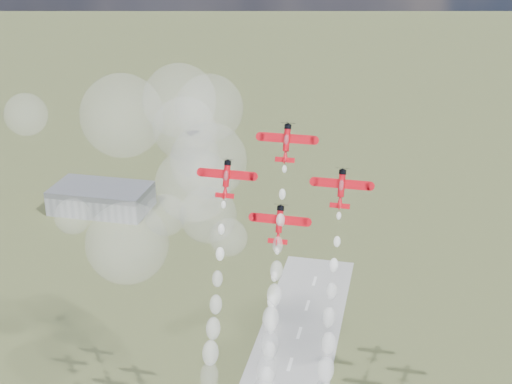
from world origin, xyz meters
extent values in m
cube|color=gray|center=(-120.00, 180.00, 5.00)|extent=(50.00, 28.00, 10.00)
cube|color=#595B60|center=(-120.00, 180.00, 11.50)|extent=(50.00, 28.00, 3.00)
cylinder|color=red|center=(8.29, 8.46, 104.86)|extent=(1.38, 3.33, 5.23)
cylinder|color=black|center=(8.29, 9.58, 107.37)|extent=(1.57, 1.84, 1.54)
cube|color=red|center=(8.29, 8.89, 104.99)|extent=(11.99, 1.00, 1.88)
cube|color=white|center=(5.05, 9.00, 104.94)|extent=(4.72, 0.25, 0.51)
cube|color=white|center=(11.53, 9.00, 104.94)|extent=(4.72, 0.25, 0.51)
cube|color=red|center=(8.29, 6.53, 100.88)|extent=(4.32, 0.55, 1.04)
cube|color=red|center=(8.29, 5.77, 101.00)|extent=(0.14, 2.05, 1.85)
ellipsoid|color=silver|center=(8.29, 7.93, 104.99)|extent=(1.08, 1.87, 2.62)
cone|color=red|center=(8.29, 6.94, 101.56)|extent=(1.38, 2.30, 2.89)
cylinder|color=red|center=(-4.38, 4.85, 96.75)|extent=(1.38, 3.33, 5.23)
cylinder|color=black|center=(-4.38, 5.97, 99.27)|extent=(1.57, 1.84, 1.54)
cube|color=red|center=(-4.38, 5.28, 96.88)|extent=(11.99, 1.00, 1.88)
cube|color=white|center=(-7.63, 5.39, 96.83)|extent=(4.72, 0.25, 0.51)
cube|color=white|center=(-1.14, 5.39, 96.83)|extent=(4.72, 0.25, 0.51)
cube|color=red|center=(-4.38, 2.92, 92.77)|extent=(4.32, 0.55, 1.04)
cube|color=red|center=(-4.38, 2.16, 92.89)|extent=(0.14, 2.05, 1.85)
ellipsoid|color=silver|center=(-4.38, 4.32, 96.88)|extent=(1.08, 1.87, 2.62)
cone|color=red|center=(-4.38, 3.33, 93.45)|extent=(1.38, 2.30, 2.89)
cylinder|color=red|center=(20.96, 4.85, 96.75)|extent=(1.38, 3.33, 5.23)
cylinder|color=black|center=(20.96, 5.97, 99.27)|extent=(1.57, 1.84, 1.54)
cube|color=red|center=(20.96, 5.28, 96.88)|extent=(11.99, 1.00, 1.88)
cube|color=white|center=(17.72, 5.39, 96.83)|extent=(4.72, 0.25, 0.51)
cube|color=white|center=(24.20, 5.39, 96.83)|extent=(4.72, 0.25, 0.51)
cube|color=red|center=(20.96, 2.92, 92.77)|extent=(4.32, 0.55, 1.04)
cube|color=red|center=(20.96, 2.16, 92.89)|extent=(0.14, 2.05, 1.85)
ellipsoid|color=silver|center=(20.96, 4.32, 96.88)|extent=(1.08, 1.87, 2.62)
cone|color=red|center=(20.96, 3.33, 93.45)|extent=(1.38, 2.30, 2.89)
cylinder|color=red|center=(8.29, 1.24, 88.65)|extent=(1.38, 3.33, 5.23)
cylinder|color=black|center=(8.29, 2.36, 91.16)|extent=(1.57, 1.84, 1.54)
cube|color=red|center=(8.29, 1.68, 88.78)|extent=(11.99, 1.00, 1.88)
cube|color=white|center=(5.05, 1.78, 88.73)|extent=(4.72, 0.25, 0.51)
cube|color=white|center=(11.53, 1.78, 88.73)|extent=(4.72, 0.25, 0.51)
cube|color=red|center=(8.29, -0.69, 84.67)|extent=(4.32, 0.55, 1.04)
cube|color=red|center=(8.29, -1.44, 84.79)|extent=(0.14, 2.05, 1.85)
ellipsoid|color=silver|center=(8.29, 0.71, 88.78)|extent=(1.08, 1.87, 2.62)
cone|color=red|center=(8.29, -0.28, 85.35)|extent=(1.38, 2.30, 2.89)
sphere|color=white|center=(8.35, 5.88, 98.99)|extent=(1.03, 1.03, 1.03)
sphere|color=white|center=(8.35, 3.79, 93.91)|extent=(1.44, 1.44, 1.44)
sphere|color=white|center=(8.50, 1.29, 88.82)|extent=(1.86, 1.86, 1.86)
sphere|color=white|center=(8.36, -0.74, 83.81)|extent=(2.28, 2.28, 2.28)
sphere|color=white|center=(8.61, -3.14, 78.84)|extent=(2.70, 2.70, 2.70)
sphere|color=white|center=(8.54, -5.15, 73.85)|extent=(3.12, 3.12, 3.12)
sphere|color=white|center=(8.19, -7.08, 68.99)|extent=(3.53, 3.53, 3.53)
sphere|color=white|center=(8.64, -10.13, 64.56)|extent=(3.95, 3.95, 3.95)
sphere|color=white|center=(8.41, -12.24, 59.37)|extent=(4.37, 4.37, 4.37)
sphere|color=white|center=(-4.51, 2.35, 90.81)|extent=(1.03, 1.03, 1.03)
sphere|color=white|center=(-4.47, -0.02, 85.93)|extent=(1.44, 1.44, 1.44)
sphere|color=white|center=(-4.34, -1.98, 80.80)|extent=(1.86, 1.86, 1.86)
sphere|color=white|center=(-4.39, -4.33, 75.85)|extent=(2.28, 2.28, 2.28)
sphere|color=white|center=(-4.17, -6.81, 70.79)|extent=(2.70, 2.70, 2.70)
sphere|color=white|center=(-4.26, -9.04, 66.02)|extent=(3.12, 3.12, 3.12)
sphere|color=white|center=(-4.55, -10.71, 60.69)|extent=(3.53, 3.53, 3.53)
sphere|color=white|center=(-4.25, -13.09, 56.36)|extent=(3.95, 3.95, 3.95)
sphere|color=white|center=(20.96, 2.18, 90.76)|extent=(1.03, 1.03, 1.03)
sphere|color=white|center=(21.07, -0.13, 85.74)|extent=(1.44, 1.44, 1.44)
sphere|color=white|center=(20.81, -2.18, 81.12)|extent=(1.86, 1.86, 1.86)
sphere|color=white|center=(20.81, -4.27, 76.00)|extent=(2.28, 2.28, 2.28)
sphere|color=white|center=(20.75, -6.89, 71.08)|extent=(2.70, 2.70, 2.70)
sphere|color=white|center=(21.11, -8.53, 65.65)|extent=(3.12, 3.12, 3.12)
sphere|color=white|center=(21.10, -11.43, 61.01)|extent=(3.53, 3.53, 3.53)
sphere|color=white|center=(8.36, -1.29, 82.68)|extent=(1.03, 1.03, 1.03)
sphere|color=white|center=(8.27, -3.75, 77.73)|extent=(1.44, 1.44, 1.44)
sphere|color=white|center=(8.12, -5.85, 72.64)|extent=(1.86, 1.86, 1.86)
sphere|color=white|center=(8.43, -8.08, 68.06)|extent=(2.28, 2.28, 2.28)
sphere|color=white|center=(8.59, -10.52, 63.14)|extent=(2.70, 2.70, 2.70)
sphere|color=white|center=(8.49, -12.67, 57.70)|extent=(3.12, 3.12, 3.12)
sphere|color=white|center=(-11.67, 17.49, 108.09)|extent=(15.91, 15.91, 15.91)
sphere|color=white|center=(-30.18, 34.07, 71.47)|extent=(11.80, 11.80, 11.80)
sphere|color=white|center=(-59.62, 36.23, 67.06)|extent=(10.64, 10.64, 10.64)
sphere|color=white|center=(-17.09, 32.05, 73.72)|extent=(15.57, 15.57, 15.57)
sphere|color=white|center=(-9.98, 26.46, 70.38)|extent=(10.10, 10.10, 10.10)
sphere|color=white|center=(-15.38, 28.07, 90.98)|extent=(19.81, 19.81, 19.81)
sphere|color=white|center=(-23.50, 34.07, 97.11)|extent=(16.80, 16.80, 16.80)
sphere|color=white|center=(-23.88, 32.06, 105.24)|extent=(19.02, 19.02, 19.02)
sphere|color=white|center=(-15.92, 16.20, 88.94)|extent=(18.58, 18.58, 18.58)
sphere|color=white|center=(-59.88, 18.74, 103.03)|extent=(10.78, 10.78, 10.78)
sphere|color=white|center=(-36.80, 25.00, 102.42)|extent=(21.33, 21.33, 21.33)
sphere|color=white|center=(-34.51, 16.82, 70.74)|extent=(21.52, 21.52, 21.52)
sphere|color=white|center=(-21.52, 35.94, 89.44)|extent=(12.94, 12.94, 12.94)
camera|label=1|loc=(33.87, -136.08, 154.37)|focal=50.00mm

